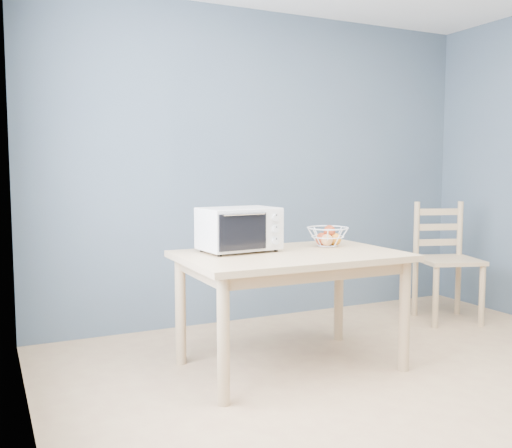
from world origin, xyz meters
name	(u,v)px	position (x,y,z in m)	size (l,w,h in m)	color
room	(465,166)	(0.00, 0.00, 1.30)	(4.01, 4.51, 2.61)	tan
dining_table	(291,268)	(-0.42, 1.03, 0.65)	(1.40, 0.90, 0.75)	tan
toaster_oven	(236,229)	(-0.71, 1.22, 0.90)	(0.51, 0.40, 0.29)	beige
fruit_basket	(327,236)	(-0.04, 1.19, 0.82)	(0.34, 0.34, 0.15)	white
dining_chair	(446,262)	(1.36, 1.51, 0.49)	(0.59, 0.59, 1.00)	tan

